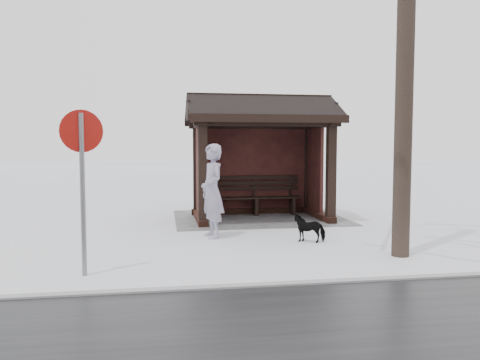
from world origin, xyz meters
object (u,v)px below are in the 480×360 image
pedestrian (212,191)px  dog (309,228)px  bus_shelter (259,132)px  road_sign (82,156)px

pedestrian → dog: 2.03m
bus_shelter → dog: bus_shelter is taller
bus_shelter → road_sign: (3.48, 4.72, -0.49)m
pedestrian → road_sign: road_sign is taller
pedestrian → road_sign: size_ratio=0.80×
dog → bus_shelter: bearing=-148.3°
bus_shelter → pedestrian: 2.97m
bus_shelter → pedestrian: (1.42, 2.30, -1.23)m
dog → road_sign: bearing=-41.1°
pedestrian → bus_shelter: bearing=134.2°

